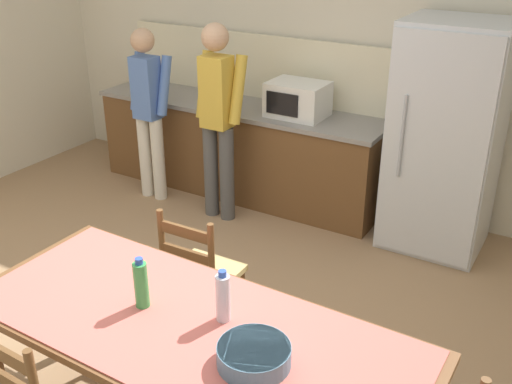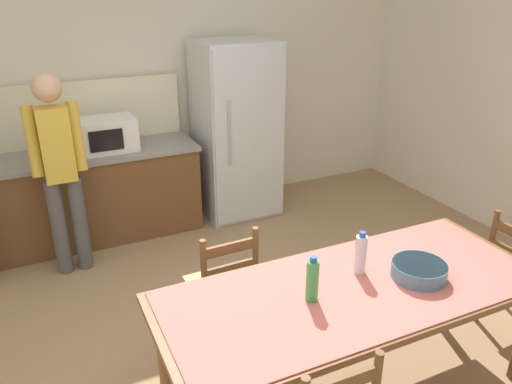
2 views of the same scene
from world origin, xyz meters
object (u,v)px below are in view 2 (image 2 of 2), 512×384
bottle_near_centre (312,280)px  serving_bowl (419,269)px  bottle_off_centre (361,254)px  chair_side_far_left (223,287)px  refrigerator (237,130)px  microwave (108,134)px  dining_table (354,297)px  person_at_counter (60,166)px

bottle_near_centre → serving_bowl: size_ratio=0.84×
bottle_off_centre → serving_bowl: size_ratio=0.84×
serving_bowl → chair_side_far_left: 1.29m
refrigerator → microwave: 1.31m
refrigerator → chair_side_far_left: refrigerator is taller
microwave → dining_table: (0.84, -2.73, -0.34)m
microwave → chair_side_far_left: bearing=-80.2°
dining_table → serving_bowl: serving_bowl is taller
dining_table → bottle_off_centre: size_ratio=8.49×
bottle_near_centre → dining_table: bearing=-0.7°
chair_side_far_left → person_at_counter: person_at_counter is taller
bottle_off_centre → serving_bowl: bearing=-34.1°
dining_table → bottle_near_centre: bottle_near_centre is taller
dining_table → person_at_counter: 2.60m
bottle_off_centre → chair_side_far_left: 1.00m
refrigerator → microwave: bearing=179.2°
bottle_off_centre → serving_bowl: 0.35m
serving_bowl → chair_side_far_left: size_ratio=0.35×
bottle_near_centre → refrigerator: bearing=74.7°
bottle_off_centre → serving_bowl: bottle_off_centre is taller
chair_side_far_left → person_at_counter: 1.75m
bottle_near_centre → microwave: bearing=101.5°
serving_bowl → chair_side_far_left: (-0.90, 0.84, -0.37)m
chair_side_far_left → person_at_counter: bearing=-61.5°
chair_side_far_left → person_at_counter: size_ratio=0.53×
microwave → bottle_near_centre: (0.56, -2.73, -0.15)m
chair_side_far_left → dining_table: bearing=121.9°
refrigerator → chair_side_far_left: 2.22m
person_at_counter → bottle_near_centre: bearing=-154.7°
microwave → bottle_off_centre: (0.96, -2.62, -0.15)m
bottle_near_centre → person_at_counter: size_ratio=0.16×
microwave → chair_side_far_left: microwave is taller
refrigerator → serving_bowl: refrigerator is taller
dining_table → chair_side_far_left: (-0.50, 0.77, -0.25)m
chair_side_far_left → serving_bowl: bearing=135.6°
person_at_counter → refrigerator: bearing=-74.4°
refrigerator → chair_side_far_left: bearing=-116.3°
refrigerator → dining_table: (-0.46, -2.71, -0.22)m
chair_side_far_left → bottle_near_centre: bearing=104.6°
dining_table → microwave: bearing=107.1°
refrigerator → bottle_off_centre: size_ratio=6.74×
microwave → chair_side_far_left: size_ratio=0.55×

